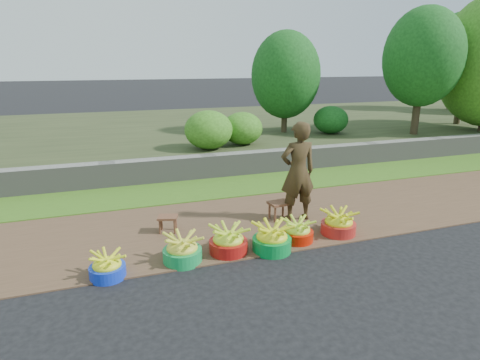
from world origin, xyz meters
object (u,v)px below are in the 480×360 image
object	(u,v)px
basin_f	(339,224)
stool_right	(279,205)
basin_a	(107,267)
basin_b	(182,250)
vendor_woman	(298,172)
stool_left	(168,219)
basin_e	(297,232)
basin_d	(272,239)
basin_c	(228,241)

from	to	relation	value
basin_f	stool_right	distance (m)	1.06
basin_a	basin_b	bearing A→B (deg)	5.94
basin_b	stool_right	distance (m)	2.08
basin_f	stool_right	size ratio (longest dim) A/B	1.41
stool_right	basin_b	bearing A→B (deg)	-152.88
basin_f	vendor_woman	xyz separation A→B (m)	(-0.36, 0.75, 0.68)
basin_a	basin_b	size ratio (longest dim) A/B	0.85
stool_left	basin_e	bearing A→B (deg)	-27.75
basin_a	basin_d	size ratio (longest dim) A/B	0.80
stool_right	basin_f	bearing A→B (deg)	-52.94
basin_e	basin_b	bearing A→B (deg)	-177.47
basin_a	basin_c	xyz separation A→B (m)	(1.64, 0.15, 0.03)
basin_f	stool_left	size ratio (longest dim) A/B	1.52
basin_c	basin_e	size ratio (longest dim) A/B	1.13
basin_e	vendor_woman	size ratio (longest dim) A/B	0.29
basin_d	vendor_woman	bearing A→B (deg)	47.82
stool_left	stool_right	size ratio (longest dim) A/B	0.93
basin_e	basin_f	world-z (taller)	basin_f
stool_left	basin_c	bearing A→B (deg)	-54.51
basin_b	basin_f	bearing A→B (deg)	2.42
basin_f	basin_a	bearing A→B (deg)	-176.59
basin_b	basin_f	xyz separation A→B (m)	(2.49, 0.11, 0.01)
basin_a	vendor_woman	world-z (taller)	vendor_woman
basin_c	vendor_woman	xyz separation A→B (m)	(1.47, 0.82, 0.68)
basin_c	vendor_woman	distance (m)	1.81
basin_c	stool_right	bearing A→B (deg)	37.27
basin_b	vendor_woman	size ratio (longest dim) A/B	0.31
basin_f	stool_left	distance (m)	2.68
basin_f	stool_left	xyz separation A→B (m)	(-2.52, 0.92, 0.05)
basin_f	basin_d	bearing A→B (deg)	-171.03
basin_a	basin_b	distance (m)	0.98
basin_b	stool_left	distance (m)	1.02
stool_left	vendor_woman	world-z (taller)	vendor_woman
basin_a	basin_c	world-z (taller)	basin_c
basin_a	stool_right	xyz separation A→B (m)	(2.82, 1.05, 0.12)
basin_c	vendor_woman	bearing A→B (deg)	29.04
basin_c	vendor_woman	size ratio (longest dim) A/B	0.33
stool_right	stool_left	bearing A→B (deg)	177.81
basin_a	basin_e	size ratio (longest dim) A/B	0.93
basin_e	stool_right	bearing A→B (deg)	83.97
stool_left	basin_f	bearing A→B (deg)	-19.96
basin_d	basin_e	bearing A→B (deg)	18.70
basin_e	stool_left	distance (m)	2.03
basin_c	basin_d	world-z (taller)	basin_d
basin_b	basin_a	bearing A→B (deg)	-174.06
basin_a	stool_left	bearing A→B (deg)	50.07
basin_f	stool_right	xyz separation A→B (m)	(-0.64, 0.84, 0.09)
basin_e	stool_left	bearing A→B (deg)	152.25
basin_a	stool_left	world-z (taller)	basin_a
basin_a	basin_f	size ratio (longest dim) A/B	0.82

